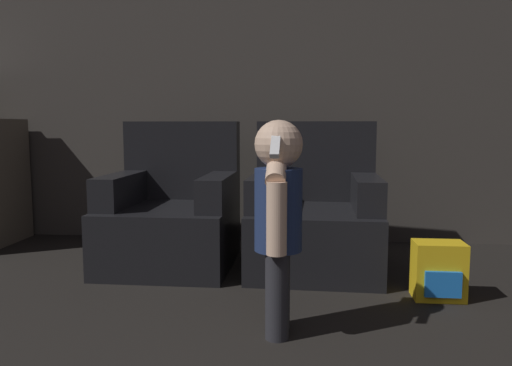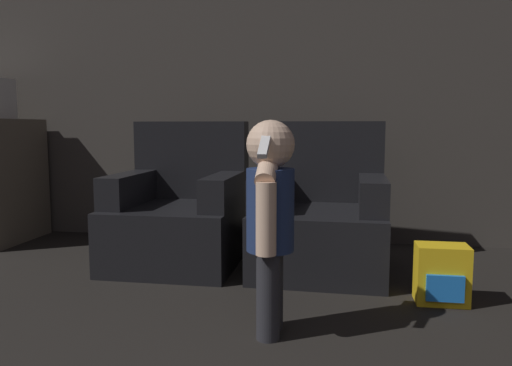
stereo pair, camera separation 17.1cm
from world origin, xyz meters
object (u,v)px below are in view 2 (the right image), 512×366
(armchair_left, at_px, (180,215))
(person_toddler, at_px, (270,210))
(toy_backpack, at_px, (442,275))
(armchair_right, at_px, (320,219))

(armchair_left, height_order, person_toddler, armchair_left)
(armchair_left, distance_m, person_toddler, 1.32)
(armchair_left, bearing_deg, toy_backpack, -18.94)
(armchair_left, xyz_separation_m, armchair_right, (0.92, -0.00, 0.00))
(armchair_left, bearing_deg, armchair_right, 0.30)
(toy_backpack, bearing_deg, person_toddler, -147.15)
(armchair_left, height_order, toy_backpack, armchair_left)
(toy_backpack, bearing_deg, armchair_left, 160.76)
(armchair_left, relative_size, armchair_right, 1.00)
(person_toddler, bearing_deg, armchair_left, -147.13)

